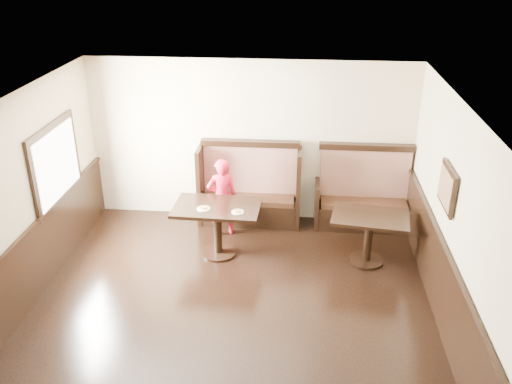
# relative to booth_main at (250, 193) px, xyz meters

# --- Properties ---
(ground) EXTENTS (7.00, 7.00, 0.00)m
(ground) POSITION_rel_booth_main_xyz_m (0.00, -3.30, -0.53)
(ground) COLOR black
(ground) RESTS_ON ground
(room_shell) EXTENTS (7.00, 7.00, 7.00)m
(room_shell) POSITION_rel_booth_main_xyz_m (-0.30, -3.01, 0.14)
(room_shell) COLOR #C4B38E
(room_shell) RESTS_ON ground
(booth_main) EXTENTS (1.75, 0.72, 1.45)m
(booth_main) POSITION_rel_booth_main_xyz_m (0.00, 0.00, 0.00)
(booth_main) COLOR black
(booth_main) RESTS_ON ground
(booth_neighbor) EXTENTS (1.65, 0.72, 1.45)m
(booth_neighbor) POSITION_rel_booth_main_xyz_m (1.95, -0.00, -0.05)
(booth_neighbor) COLOR black
(booth_neighbor) RESTS_ON ground
(table_main) EXTENTS (1.34, 0.86, 0.84)m
(table_main) POSITION_rel_booth_main_xyz_m (-0.39, -1.15, 0.12)
(table_main) COLOR black
(table_main) RESTS_ON ground
(table_neighbor) EXTENTS (1.22, 0.89, 0.79)m
(table_neighbor) POSITION_rel_booth_main_xyz_m (1.93, -1.17, 0.06)
(table_neighbor) COLOR black
(table_neighbor) RESTS_ON ground
(child) EXTENTS (0.57, 0.47, 1.36)m
(child) POSITION_rel_booth_main_xyz_m (-0.40, -0.52, 0.15)
(child) COLOR red
(child) RESTS_ON ground
(pizza_plate_left) EXTENTS (0.20, 0.20, 0.04)m
(pizza_plate_left) POSITION_rel_booth_main_xyz_m (-0.57, -1.27, 0.32)
(pizza_plate_left) COLOR white
(pizza_plate_left) RESTS_ON table_main
(pizza_plate_right) EXTENTS (0.19, 0.19, 0.03)m
(pizza_plate_right) POSITION_rel_booth_main_xyz_m (-0.04, -1.33, 0.32)
(pizza_plate_right) COLOR white
(pizza_plate_right) RESTS_ON table_main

